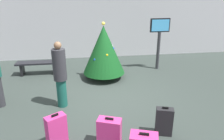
% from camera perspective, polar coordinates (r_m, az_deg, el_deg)
% --- Properties ---
extents(ground_plane, '(16.00, 16.00, 0.00)m').
position_cam_1_polar(ground_plane, '(6.05, -1.54, -7.51)').
color(ground_plane, '#38423D').
extents(back_wall, '(16.00, 0.20, 3.03)m').
position_cam_1_polar(back_wall, '(9.72, -4.78, 12.30)').
color(back_wall, silver).
rests_on(back_wall, ground_plane).
extents(holiday_tree, '(1.43, 1.43, 1.96)m').
position_cam_1_polar(holiday_tree, '(7.11, -2.27, 5.55)').
color(holiday_tree, '#4C3319').
rests_on(holiday_tree, ground_plane).
extents(flight_info_kiosk, '(0.76, 0.13, 1.96)m').
position_cam_1_polar(flight_info_kiosk, '(8.22, 12.76, 9.22)').
color(flight_info_kiosk, '#333338').
rests_on(flight_info_kiosk, ground_plane).
extents(waiting_bench, '(1.52, 0.44, 0.48)m').
position_cam_1_polar(waiting_bench, '(8.10, -19.47, 1.31)').
color(waiting_bench, black).
rests_on(waiting_bench, ground_plane).
extents(traveller_0, '(0.47, 0.47, 1.72)m').
position_cam_1_polar(traveller_0, '(5.42, -13.94, -0.95)').
color(traveller_0, '#19594C').
rests_on(traveller_0, ground_plane).
extents(suitcase_0, '(0.38, 0.27, 0.65)m').
position_cam_1_polar(suitcase_0, '(4.59, 13.98, -13.45)').
color(suitcase_0, '#232326').
rests_on(suitcase_0, ground_plane).
extents(suitcase_4, '(0.42, 0.36, 0.72)m').
position_cam_1_polar(suitcase_4, '(4.25, -14.84, -15.92)').
color(suitcase_4, '#E5388C').
rests_on(suitcase_4, ground_plane).
extents(suitcase_5, '(0.51, 0.38, 0.60)m').
position_cam_1_polar(suitcase_5, '(4.21, -0.73, -16.53)').
color(suitcase_5, '#E5388C').
rests_on(suitcase_5, ground_plane).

